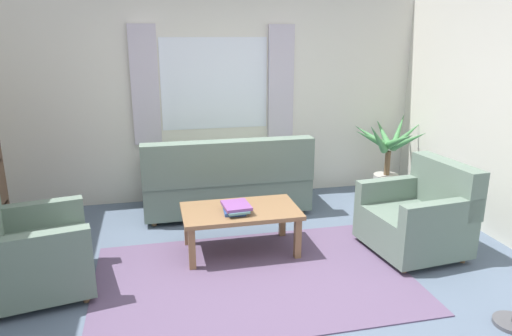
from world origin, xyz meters
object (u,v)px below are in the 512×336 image
Objects in this scene: armchair_left at (28,252)px; coffee_table at (240,215)px; book_stack_on_table at (235,208)px; couch at (226,182)px; potted_plant at (388,156)px; armchair_right at (419,217)px.

armchair_left is 0.90× the size of coffee_table.
armchair_left reaches higher than book_stack_on_table.
couch is 1.73× the size of coffee_table.
armchair_left is 4.25m from potted_plant.
potted_plant is (3.96, 1.53, 0.17)m from armchair_left.
couch is 5.87× the size of book_stack_on_table.
armchair_left is (-1.84, -1.41, -0.01)m from couch.
armchair_right is at bearing -101.69° from armchair_left.
armchair_right reaches higher than coffee_table.
couch is 1.93× the size of armchair_left.
couch is 1.15m from book_stack_on_table.
coffee_table is at bearing 48.64° from book_stack_on_table.
couch reaches higher than book_stack_on_table.
couch is 2.32m from armchair_left.
coffee_table is (-1.67, 0.36, 0.03)m from armchair_right.
potted_plant is at bearing -176.80° from couch.
couch is at bearing 85.07° from book_stack_on_table.
armchair_left is 0.87× the size of potted_plant.
armchair_right is 1.76m from book_stack_on_table.
couch is at bearing -176.80° from potted_plant.
coffee_table is 2.47m from potted_plant.
armchair_right is 0.84× the size of coffee_table.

